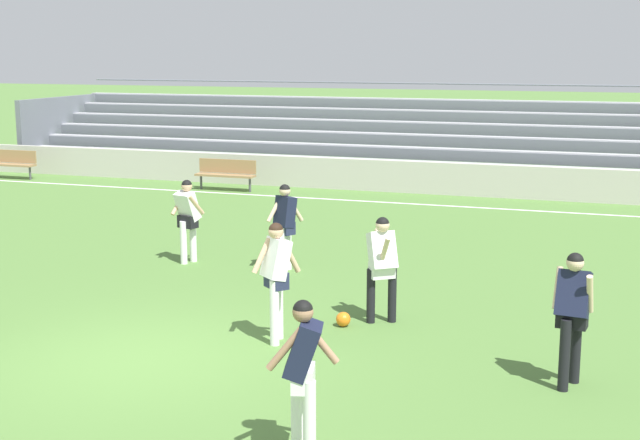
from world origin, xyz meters
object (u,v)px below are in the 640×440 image
(player_dark_dropping_back, at_px, (285,220))
(player_white_on_ball, at_px, (188,214))
(player_dark_challenging, at_px, (573,308))
(soccer_ball, at_px, (343,319))
(player_white_wide_right, at_px, (276,271))
(player_white_pressing_high, at_px, (382,261))
(bleacher_stand, at_px, (356,136))
(bench_near_bin, at_px, (10,161))
(bench_near_wall_gap, at_px, (226,172))
(player_dark_trailing_run, at_px, (303,365))

(player_dark_dropping_back, height_order, player_white_on_ball, player_dark_dropping_back)
(player_dark_challenging, xyz_separation_m, soccer_ball, (-3.32, 1.38, -0.89))
(player_white_wide_right, bearing_deg, player_white_pressing_high, 49.22)
(player_white_wide_right, bearing_deg, bleacher_stand, 102.81)
(player_white_on_ball, bearing_deg, player_dark_dropping_back, -0.13)
(bench_near_bin, distance_m, player_white_pressing_high, 18.60)
(player_white_wide_right, xyz_separation_m, player_dark_dropping_back, (-1.33, 3.81, -0.06))
(player_dark_challenging, bearing_deg, bench_near_wall_gap, 129.50)
(player_dark_challenging, bearing_deg, bench_near_bin, 144.90)
(player_white_on_ball, bearing_deg, player_dark_trailing_run, -55.24)
(player_white_pressing_high, bearing_deg, bleacher_stand, 107.89)
(player_white_pressing_high, relative_size, player_dark_challenging, 0.96)
(player_white_on_ball, relative_size, soccer_ball, 7.36)
(bench_near_bin, xyz_separation_m, player_dark_trailing_run, (15.51, -15.44, 0.43))
(bleacher_stand, height_order, player_dark_dropping_back, bleacher_stand)
(player_dark_dropping_back, distance_m, player_dark_trailing_run, 7.64)
(player_white_on_ball, bearing_deg, bench_near_bin, 141.70)
(bleacher_stand, xyz_separation_m, bench_near_wall_gap, (-2.58, -4.57, -0.71))
(bench_near_wall_gap, xyz_separation_m, soccer_ball, (7.08, -11.23, -0.44))
(bleacher_stand, bearing_deg, player_dark_trailing_run, -74.95)
(player_white_on_ball, bearing_deg, player_dark_challenging, -30.00)
(player_white_on_ball, xyz_separation_m, soccer_ball, (4.02, -2.85, -0.85))
(bench_near_bin, distance_m, soccer_ball, 18.44)
(player_dark_trailing_run, bearing_deg, bleacher_stand, 105.05)
(player_dark_trailing_run, bearing_deg, soccer_ball, 101.91)
(player_white_wide_right, height_order, player_white_on_ball, player_white_wide_right)
(bleacher_stand, bearing_deg, player_white_pressing_high, -72.11)
(bench_near_wall_gap, height_order, player_white_on_ball, player_white_on_ball)
(player_white_pressing_high, bearing_deg, player_white_wide_right, -130.78)
(soccer_ball, bearing_deg, player_white_on_ball, 144.61)
(player_dark_dropping_back, distance_m, player_dark_challenging, 6.81)
(player_dark_trailing_run, bearing_deg, player_white_on_ball, 124.76)
(player_dark_dropping_back, bearing_deg, player_dark_challenging, -38.42)
(player_dark_dropping_back, relative_size, player_dark_challenging, 0.97)
(bench_near_bin, distance_m, player_dark_trailing_run, 21.89)
(bench_near_bin, distance_m, player_white_on_ball, 13.52)
(player_dark_trailing_run, xyz_separation_m, soccer_ball, (-0.89, 4.22, -0.87))
(bench_near_wall_gap, height_order, player_dark_trailing_run, player_dark_trailing_run)
(bench_near_wall_gap, xyz_separation_m, player_white_wide_right, (6.39, -12.19, 0.48))
(player_white_wide_right, relative_size, soccer_ball, 7.79)
(bleacher_stand, height_order, player_white_pressing_high, bleacher_stand)
(bleacher_stand, distance_m, bench_near_bin, 11.14)
(player_white_pressing_high, distance_m, player_dark_dropping_back, 3.51)
(player_white_pressing_high, relative_size, player_dark_trailing_run, 0.98)
(bench_near_bin, xyz_separation_m, player_white_wide_right, (13.94, -12.19, 0.48))
(bench_near_bin, xyz_separation_m, player_white_pressing_high, (15.11, -10.84, 0.41))
(player_white_wide_right, bearing_deg, bench_near_wall_gap, 117.67)
(bleacher_stand, relative_size, player_white_wide_right, 13.34)
(bench_near_wall_gap, relative_size, player_dark_trailing_run, 1.09)
(player_white_wide_right, xyz_separation_m, soccer_ball, (0.68, 0.97, -0.92))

